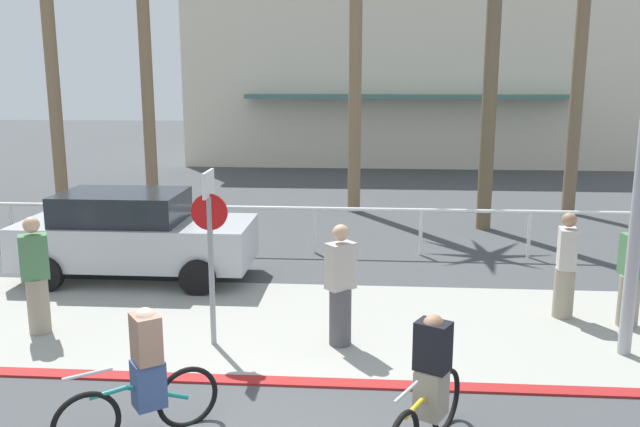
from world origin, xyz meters
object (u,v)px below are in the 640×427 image
object	(u,v)px
palm_tree_2	(147,30)
pedestrian_3	(565,270)
stop_sign_bike_lane	(210,233)
pedestrian_0	(36,280)
pedestrian_2	(631,277)
cyclist_yellow_1	(430,387)
pedestrian_1	(340,290)
car_silver_1	(134,234)
cyclist_teal_0	(144,377)

from	to	relation	value
palm_tree_2	pedestrian_3	world-z (taller)	palm_tree_2
stop_sign_bike_lane	pedestrian_0	xyz separation A→B (m)	(-2.73, 0.23, -0.83)
pedestrian_2	pedestrian_3	distance (m)	0.95
cyclist_yellow_1	pedestrian_1	bearing A→B (deg)	111.61
pedestrian_2	pedestrian_3	world-z (taller)	pedestrian_3
car_silver_1	pedestrian_2	xyz separation A→B (m)	(8.52, -1.90, -0.07)
cyclist_yellow_1	pedestrian_0	size ratio (longest dim) A/B	0.89
cyclist_teal_0	pedestrian_1	world-z (taller)	pedestrian_1
car_silver_1	pedestrian_2	world-z (taller)	pedestrian_2
car_silver_1	cyclist_yellow_1	xyz separation A→B (m)	(5.13, -5.59, -0.18)
cyclist_yellow_1	car_silver_1	bearing A→B (deg)	132.55
car_silver_1	pedestrian_3	bearing A→B (deg)	-11.63
palm_tree_2	pedestrian_1	distance (m)	12.83
car_silver_1	pedestrian_2	distance (m)	8.73
palm_tree_2	car_silver_1	bearing A→B (deg)	-74.86
pedestrian_2	pedestrian_3	bearing A→B (deg)	159.88
cyclist_teal_0	pedestrian_0	distance (m)	3.78
pedestrian_1	pedestrian_0	bearing A→B (deg)	178.55
cyclist_teal_0	cyclist_yellow_1	xyz separation A→B (m)	(3.03, 0.01, 0.00)
pedestrian_2	pedestrian_3	xyz separation A→B (m)	(-0.89, 0.33, 0.01)
stop_sign_bike_lane	pedestrian_3	world-z (taller)	stop_sign_bike_lane
stop_sign_bike_lane	cyclist_yellow_1	distance (m)	3.95
cyclist_teal_0	pedestrian_2	xyz separation A→B (m)	(6.42, 3.70, 0.11)
pedestrian_3	pedestrian_2	bearing A→B (deg)	-20.12
palm_tree_2	cyclist_teal_0	bearing A→B (deg)	-72.49
stop_sign_bike_lane	cyclist_yellow_1	xyz separation A→B (m)	(2.88, -2.52, -0.98)
car_silver_1	cyclist_yellow_1	world-z (taller)	car_silver_1
car_silver_1	cyclist_yellow_1	bearing A→B (deg)	-47.45
pedestrian_2	pedestrian_0	bearing A→B (deg)	-174.00
car_silver_1	cyclist_teal_0	xyz separation A→B (m)	(2.10, -5.60, -0.18)
cyclist_teal_0	car_silver_1	bearing A→B (deg)	110.59
pedestrian_1	cyclist_teal_0	bearing A→B (deg)	-126.99
stop_sign_bike_lane	cyclist_teal_0	size ratio (longest dim) A/B	1.71
pedestrian_0	pedestrian_1	bearing A→B (deg)	-1.45
car_silver_1	pedestrian_1	size ratio (longest dim) A/B	2.44
stop_sign_bike_lane	pedestrian_1	size ratio (longest dim) A/B	1.42
palm_tree_2	car_silver_1	size ratio (longest dim) A/B	1.62
stop_sign_bike_lane	cyclist_teal_0	bearing A→B (deg)	-93.35
palm_tree_2	pedestrian_0	xyz separation A→B (m)	(1.54, -10.32, -4.28)
pedestrian_1	pedestrian_3	size ratio (longest dim) A/B	1.04
palm_tree_2	pedestrian_2	distance (m)	14.76
car_silver_1	pedestrian_1	world-z (taller)	pedestrian_1
cyclist_teal_0	pedestrian_0	world-z (taller)	pedestrian_0
pedestrian_0	pedestrian_2	size ratio (longest dim) A/B	1.05
cyclist_teal_0	pedestrian_2	size ratio (longest dim) A/B	0.87
car_silver_1	stop_sign_bike_lane	bearing A→B (deg)	-53.77
pedestrian_1	palm_tree_2	bearing A→B (deg)	120.36
stop_sign_bike_lane	palm_tree_2	xyz separation A→B (m)	(-4.27, 10.55, 3.46)
palm_tree_2	pedestrian_1	size ratio (longest dim) A/B	3.95
pedestrian_1	pedestrian_2	distance (m)	4.56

